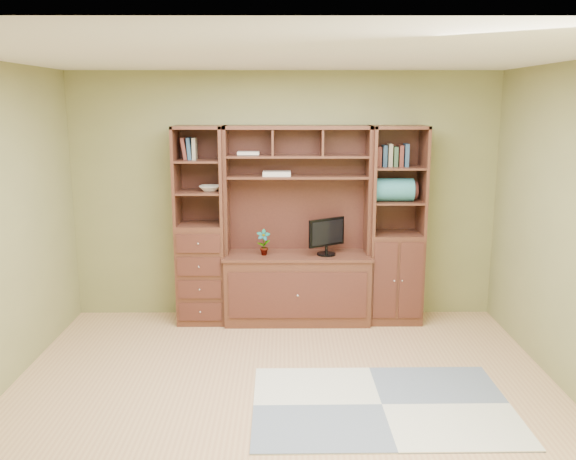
{
  "coord_description": "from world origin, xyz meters",
  "views": [
    {
      "loc": [
        0.0,
        -4.41,
        2.28
      ],
      "look_at": [
        0.03,
        1.2,
        1.1
      ],
      "focal_mm": 38.0,
      "sensor_mm": 36.0,
      "label": 1
    }
  ],
  "objects_px": {
    "center_hutch": "(297,226)",
    "right_tower": "(396,226)",
    "left_tower": "(201,226)",
    "monitor": "(327,230)"
  },
  "relations": [
    {
      "from": "center_hutch",
      "to": "monitor",
      "type": "height_order",
      "value": "center_hutch"
    },
    {
      "from": "right_tower",
      "to": "left_tower",
      "type": "bearing_deg",
      "value": 180.0
    },
    {
      "from": "left_tower",
      "to": "right_tower",
      "type": "xyz_separation_m",
      "value": [
        2.02,
        0.0,
        0.0
      ]
    },
    {
      "from": "center_hutch",
      "to": "monitor",
      "type": "bearing_deg",
      "value": -6.65
    },
    {
      "from": "monitor",
      "to": "left_tower",
      "type": "bearing_deg",
      "value": 143.28
    },
    {
      "from": "center_hutch",
      "to": "left_tower",
      "type": "bearing_deg",
      "value": 177.71
    },
    {
      "from": "left_tower",
      "to": "right_tower",
      "type": "relative_size",
      "value": 1.0
    },
    {
      "from": "left_tower",
      "to": "right_tower",
      "type": "distance_m",
      "value": 2.02
    },
    {
      "from": "center_hutch",
      "to": "monitor",
      "type": "xyz_separation_m",
      "value": [
        0.3,
        -0.03,
        -0.03
      ]
    },
    {
      "from": "center_hutch",
      "to": "right_tower",
      "type": "xyz_separation_m",
      "value": [
        1.02,
        0.04,
        0.0
      ]
    }
  ]
}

